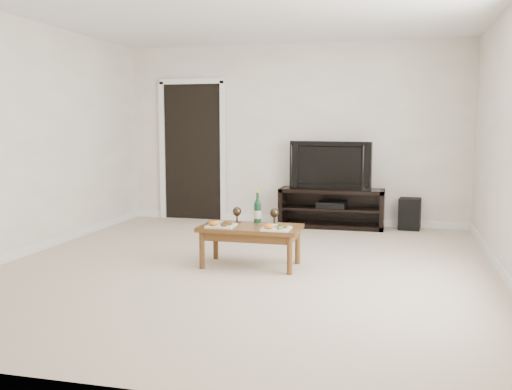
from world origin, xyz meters
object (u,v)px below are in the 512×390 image
object	(u,v)px
media_console	(331,208)
subwoofer	(410,214)
television	(332,165)
coffee_table	(251,246)

from	to	relation	value
media_console	subwoofer	distance (m)	1.08
television	coffee_table	world-z (taller)	television
media_console	coffee_table	world-z (taller)	media_console
media_console	television	xyz separation A→B (m)	(0.00, 0.00, 0.61)
media_console	subwoofer	size ratio (longest dim) A/B	3.35
television	coffee_table	distance (m)	2.58
subwoofer	coffee_table	size ratio (longest dim) A/B	0.43
subwoofer	media_console	bearing A→B (deg)	-169.44
media_console	television	size ratio (longest dim) A/B	1.26
media_console	coffee_table	distance (m)	2.49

